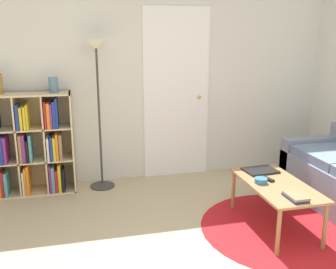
{
  "coord_description": "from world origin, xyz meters",
  "views": [
    {
      "loc": [
        -0.98,
        -1.78,
        1.71
      ],
      "look_at": [
        -0.19,
        1.47,
        0.85
      ],
      "focal_mm": 40.0,
      "sensor_mm": 36.0,
      "label": 1
    }
  ],
  "objects_px": {
    "laptop": "(260,171)",
    "coffee_table": "(276,188)",
    "bookshelf": "(30,146)",
    "vase_on_shelf": "(54,85)",
    "floor_lamp": "(97,68)",
    "bowl": "(261,181)"
  },
  "relations": [
    {
      "from": "vase_on_shelf",
      "to": "laptop",
      "type": "bearing_deg",
      "value": -29.09
    },
    {
      "from": "floor_lamp",
      "to": "laptop",
      "type": "distance_m",
      "value": 2.06
    },
    {
      "from": "bowl",
      "to": "vase_on_shelf",
      "type": "relative_size",
      "value": 0.68
    },
    {
      "from": "bookshelf",
      "to": "vase_on_shelf",
      "type": "bearing_deg",
      "value": 0.48
    },
    {
      "from": "bowl",
      "to": "bookshelf",
      "type": "bearing_deg",
      "value": 147.23
    },
    {
      "from": "bookshelf",
      "to": "floor_lamp",
      "type": "relative_size",
      "value": 0.67
    },
    {
      "from": "vase_on_shelf",
      "to": "floor_lamp",
      "type": "bearing_deg",
      "value": -3.98
    },
    {
      "from": "bookshelf",
      "to": "vase_on_shelf",
      "type": "distance_m",
      "value": 0.74
    },
    {
      "from": "bookshelf",
      "to": "coffee_table",
      "type": "xyz_separation_m",
      "value": [
        2.26,
        -1.4,
        -0.16
      ]
    },
    {
      "from": "coffee_table",
      "to": "vase_on_shelf",
      "type": "height_order",
      "value": "vase_on_shelf"
    },
    {
      "from": "laptop",
      "to": "vase_on_shelf",
      "type": "height_order",
      "value": "vase_on_shelf"
    },
    {
      "from": "laptop",
      "to": "bookshelf",
      "type": "bearing_deg",
      "value": 154.32
    },
    {
      "from": "floor_lamp",
      "to": "coffee_table",
      "type": "distance_m",
      "value": 2.26
    },
    {
      "from": "floor_lamp",
      "to": "laptop",
      "type": "bearing_deg",
      "value": -35.44
    },
    {
      "from": "laptop",
      "to": "bowl",
      "type": "xyz_separation_m",
      "value": [
        -0.14,
        -0.28,
        0.01
      ]
    },
    {
      "from": "bookshelf",
      "to": "vase_on_shelf",
      "type": "relative_size",
      "value": 6.72
    },
    {
      "from": "bookshelf",
      "to": "laptop",
      "type": "bearing_deg",
      "value": -25.68
    },
    {
      "from": "floor_lamp",
      "to": "bookshelf",
      "type": "bearing_deg",
      "value": 177.75
    },
    {
      "from": "laptop",
      "to": "coffee_table",
      "type": "bearing_deg",
      "value": -90.43
    },
    {
      "from": "coffee_table",
      "to": "vase_on_shelf",
      "type": "distance_m",
      "value": 2.55
    },
    {
      "from": "coffee_table",
      "to": "bowl",
      "type": "relative_size",
      "value": 8.5
    },
    {
      "from": "laptop",
      "to": "bowl",
      "type": "bearing_deg",
      "value": -116.28
    }
  ]
}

